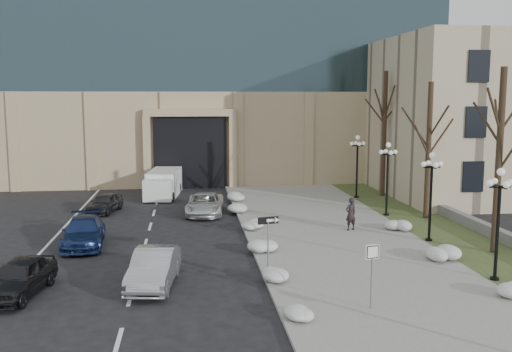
{
  "coord_description": "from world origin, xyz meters",
  "views": [
    {
      "loc": [
        -4.25,
        -15.39,
        7.62
      ],
      "look_at": [
        -0.71,
        13.82,
        3.5
      ],
      "focal_mm": 40.0,
      "sensor_mm": 36.0,
      "label": 1
    }
  ],
  "objects_px": {
    "keep_sign": "(372,263)",
    "lamppost_a": "(499,209)",
    "one_way_sign": "(272,227)",
    "lamppost_d": "(357,158)",
    "car_d": "(205,204)",
    "car_b": "(154,268)",
    "pedestrian": "(351,214)",
    "lamppost_c": "(388,169)",
    "car_a": "(19,277)",
    "car_c": "(84,232)",
    "lamppost_b": "(431,185)",
    "box_truck": "(163,184)",
    "car_e": "(105,203)"
  },
  "relations": [
    {
      "from": "car_c",
      "to": "lamppost_a",
      "type": "relative_size",
      "value": 1.03
    },
    {
      "from": "keep_sign",
      "to": "lamppost_b",
      "type": "bearing_deg",
      "value": 44.48
    },
    {
      "from": "box_truck",
      "to": "car_b",
      "type": "bearing_deg",
      "value": -82.26
    },
    {
      "from": "one_way_sign",
      "to": "box_truck",
      "type": "bearing_deg",
      "value": 93.21
    },
    {
      "from": "keep_sign",
      "to": "lamppost_c",
      "type": "bearing_deg",
      "value": 57.05
    },
    {
      "from": "lamppost_c",
      "to": "car_d",
      "type": "bearing_deg",
      "value": 169.53
    },
    {
      "from": "car_c",
      "to": "lamppost_b",
      "type": "height_order",
      "value": "lamppost_b"
    },
    {
      "from": "car_a",
      "to": "lamppost_d",
      "type": "height_order",
      "value": "lamppost_d"
    },
    {
      "from": "lamppost_a",
      "to": "lamppost_d",
      "type": "bearing_deg",
      "value": 90.0
    },
    {
      "from": "pedestrian",
      "to": "lamppost_a",
      "type": "relative_size",
      "value": 0.39
    },
    {
      "from": "car_a",
      "to": "one_way_sign",
      "type": "bearing_deg",
      "value": 17.01
    },
    {
      "from": "car_c",
      "to": "box_truck",
      "type": "xyz_separation_m",
      "value": [
        3.5,
        14.32,
        0.23
      ]
    },
    {
      "from": "box_truck",
      "to": "lamppost_d",
      "type": "distance_m",
      "value": 14.85
    },
    {
      "from": "keep_sign",
      "to": "lamppost_a",
      "type": "xyz_separation_m",
      "value": [
        6.14,
        2.57,
        1.26
      ]
    },
    {
      "from": "car_b",
      "to": "car_c",
      "type": "bearing_deg",
      "value": 127.2
    },
    {
      "from": "one_way_sign",
      "to": "lamppost_c",
      "type": "distance_m",
      "value": 14.29
    },
    {
      "from": "box_truck",
      "to": "one_way_sign",
      "type": "distance_m",
      "value": 21.12
    },
    {
      "from": "lamppost_b",
      "to": "lamppost_c",
      "type": "relative_size",
      "value": 1.0
    },
    {
      "from": "keep_sign",
      "to": "lamppost_d",
      "type": "distance_m",
      "value": 22.95
    },
    {
      "from": "car_d",
      "to": "one_way_sign",
      "type": "height_order",
      "value": "one_way_sign"
    },
    {
      "from": "car_e",
      "to": "one_way_sign",
      "type": "height_order",
      "value": "one_way_sign"
    },
    {
      "from": "car_e",
      "to": "box_truck",
      "type": "distance_m",
      "value": 6.8
    },
    {
      "from": "box_truck",
      "to": "car_a",
      "type": "bearing_deg",
      "value": -95.63
    },
    {
      "from": "lamppost_c",
      "to": "car_b",
      "type": "bearing_deg",
      "value": -139.86
    },
    {
      "from": "one_way_sign",
      "to": "lamppost_a",
      "type": "relative_size",
      "value": 0.54
    },
    {
      "from": "car_b",
      "to": "car_e",
      "type": "bearing_deg",
      "value": 111.94
    },
    {
      "from": "car_a",
      "to": "car_d",
      "type": "xyz_separation_m",
      "value": [
        7.6,
        14.41,
        -0.04
      ]
    },
    {
      "from": "keep_sign",
      "to": "lamppost_c",
      "type": "height_order",
      "value": "lamppost_c"
    },
    {
      "from": "one_way_sign",
      "to": "lamppost_d",
      "type": "height_order",
      "value": "lamppost_d"
    },
    {
      "from": "pedestrian",
      "to": "lamppost_c",
      "type": "bearing_deg",
      "value": -152.99
    },
    {
      "from": "car_b",
      "to": "lamppost_b",
      "type": "relative_size",
      "value": 0.96
    },
    {
      "from": "lamppost_d",
      "to": "keep_sign",
      "type": "bearing_deg",
      "value": -105.55
    },
    {
      "from": "car_c",
      "to": "lamppost_a",
      "type": "distance_m",
      "value": 19.78
    },
    {
      "from": "lamppost_a",
      "to": "lamppost_c",
      "type": "height_order",
      "value": "same"
    },
    {
      "from": "car_d",
      "to": "lamppost_d",
      "type": "distance_m",
      "value": 12.51
    },
    {
      "from": "car_b",
      "to": "car_c",
      "type": "height_order",
      "value": "car_b"
    },
    {
      "from": "box_truck",
      "to": "lamppost_c",
      "type": "height_order",
      "value": "lamppost_c"
    },
    {
      "from": "box_truck",
      "to": "car_c",
      "type": "bearing_deg",
      "value": -97.2
    },
    {
      "from": "car_a",
      "to": "car_c",
      "type": "relative_size",
      "value": 0.86
    },
    {
      "from": "car_e",
      "to": "lamppost_d",
      "type": "bearing_deg",
      "value": 22.51
    },
    {
      "from": "lamppost_c",
      "to": "lamppost_d",
      "type": "distance_m",
      "value": 6.5
    },
    {
      "from": "lamppost_d",
      "to": "car_e",
      "type": "bearing_deg",
      "value": -170.86
    },
    {
      "from": "lamppost_b",
      "to": "box_truck",
      "type": "bearing_deg",
      "value": 132.26
    },
    {
      "from": "one_way_sign",
      "to": "lamppost_d",
      "type": "relative_size",
      "value": 0.54
    },
    {
      "from": "lamppost_b",
      "to": "lamppost_d",
      "type": "relative_size",
      "value": 1.0
    },
    {
      "from": "box_truck",
      "to": "lamppost_c",
      "type": "distance_m",
      "value": 17.32
    },
    {
      "from": "car_b",
      "to": "lamppost_b",
      "type": "bearing_deg",
      "value": 27.88
    },
    {
      "from": "car_b",
      "to": "lamppost_d",
      "type": "xyz_separation_m",
      "value": [
        13.97,
        18.28,
        2.32
      ]
    },
    {
      "from": "car_c",
      "to": "box_truck",
      "type": "bearing_deg",
      "value": 71.76
    },
    {
      "from": "car_a",
      "to": "lamppost_a",
      "type": "bearing_deg",
      "value": 7.72
    }
  ]
}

